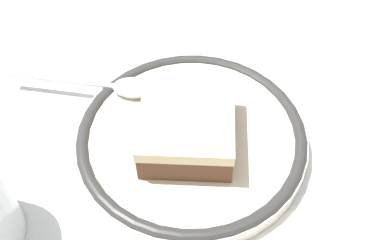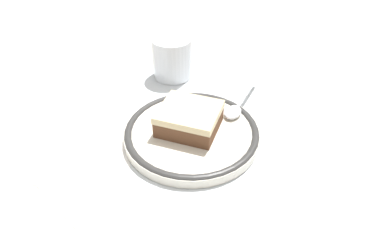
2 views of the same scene
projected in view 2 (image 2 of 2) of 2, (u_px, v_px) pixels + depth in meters
The scene contains 7 objects.
ground_plane at pixel (200, 133), 0.54m from camera, with size 2.40×2.40×0.00m, color #B7B2A8.
placemat at pixel (200, 132), 0.54m from camera, with size 0.46×0.43×0.00m, color silver.
plate at pixel (192, 133), 0.52m from camera, with size 0.21×0.21×0.02m.
cake_slice at pixel (189, 119), 0.51m from camera, with size 0.11×0.11×0.04m.
spoon at pixel (237, 107), 0.56m from camera, with size 0.14×0.06×0.01m.
cup at pixel (172, 60), 0.66m from camera, with size 0.08×0.08×0.08m.
napkin at pixel (85, 144), 0.51m from camera, with size 0.13×0.14×0.00m, color white.
Camera 2 is at (-0.31, -0.28, 0.35)m, focal length 32.00 mm.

